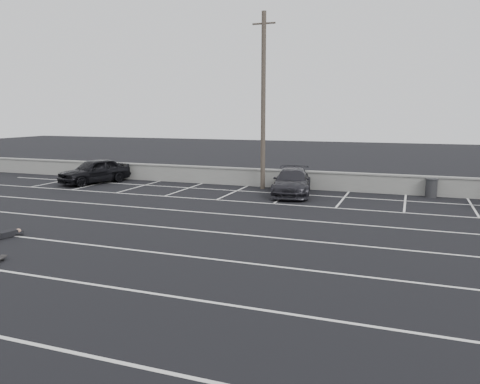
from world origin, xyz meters
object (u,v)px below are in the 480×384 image
at_px(trash_bin, 431,188).
at_px(person, 7,231).
at_px(car_right, 292,182).
at_px(car_left, 95,171).
at_px(utility_pole, 263,101).

height_order(trash_bin, person, trash_bin).
xyz_separation_m(car_right, trash_bin, (7.01, 1.74, -0.18)).
bearing_deg(car_right, car_left, 170.63).
distance_m(car_left, car_right, 12.59).
bearing_deg(car_right, utility_pole, 136.27).
distance_m(car_right, person, 14.09).
relative_size(car_left, utility_pole, 0.46).
xyz_separation_m(car_left, person, (5.20, -11.80, -0.56)).
bearing_deg(person, trash_bin, 54.24).
bearing_deg(trash_bin, person, -136.36).
xyz_separation_m(car_right, person, (-7.39, -11.99, -0.48)).
xyz_separation_m(utility_pole, person, (-5.31, -13.36, -4.78)).
bearing_deg(person, utility_pole, 78.95).
distance_m(car_left, trash_bin, 19.70).
bearing_deg(person, car_left, 124.40).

